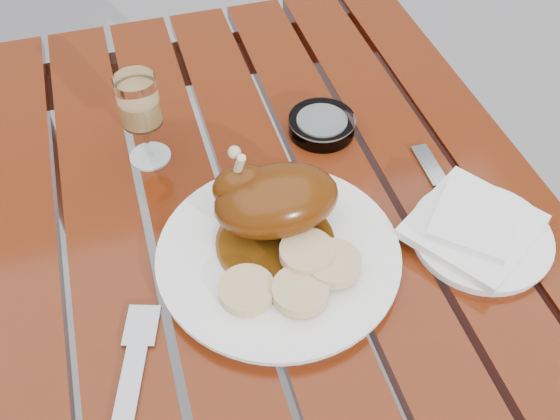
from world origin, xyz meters
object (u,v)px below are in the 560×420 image
object	(u,v)px
table	(283,369)
wine_glass	(143,120)
ashtray	(322,125)
side_plate	(481,237)
dinner_plate	(278,256)

from	to	relation	value
table	wine_glass	xyz separation A→B (m)	(-0.15, 0.21, 0.45)
table	ashtray	world-z (taller)	ashtray
table	wine_glass	bearing A→B (deg)	125.04
wine_glass	table	bearing A→B (deg)	-54.96
side_plate	ashtray	xyz separation A→B (m)	(-0.13, 0.27, 0.01)
wine_glass	ashtray	bearing A→B (deg)	-3.90
side_plate	dinner_plate	bearing A→B (deg)	170.66
dinner_plate	ashtray	distance (m)	0.27
table	dinner_plate	distance (m)	0.39
wine_glass	ashtray	world-z (taller)	wine_glass
wine_glass	ashtray	xyz separation A→B (m)	(0.27, -0.02, -0.06)
table	dinner_plate	size ratio (longest dim) A/B	3.77
table	ashtray	bearing A→B (deg)	57.85
table	dinner_plate	world-z (taller)	dinner_plate
wine_glass	ashtray	distance (m)	0.28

